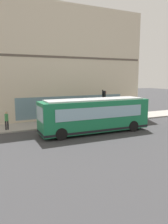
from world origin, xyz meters
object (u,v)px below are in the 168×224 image
Objects in this scene: pedestrian_near_building_entrance at (7,119)px; pedestrian_walking_along_curb at (130,107)px; newspaper_vending_box at (119,115)px; fire_hydrant at (119,113)px; city_bus_nearside at (95,115)px; traffic_light_near_corner at (104,100)px.

pedestrian_walking_along_curb is (1.80, -15.35, 0.06)m from pedestrian_near_building_entrance.
pedestrian_near_building_entrance is 0.95× the size of pedestrian_walking_along_curb.
pedestrian_walking_along_curb is 2.01× the size of newspaper_vending_box.
fire_hydrant is at bearing -33.17° from newspaper_vending_box.
city_bus_nearside is 8.53m from fire_hydrant.
newspaper_vending_box is (-1.93, 1.26, 0.09)m from fire_hydrant.
city_bus_nearside is 11.20× the size of newspaper_vending_box.
fire_hydrant is at bearing 92.54° from pedestrian_walking_along_curb.
city_bus_nearside is 5.58× the size of pedestrian_walking_along_curb.
pedestrian_near_building_entrance is (0.49, 10.04, -1.43)m from traffic_light_near_corner.
pedestrian_walking_along_curb is at bearing -56.16° from newspaper_vending_box.
traffic_light_near_corner is at bearing -40.63° from city_bus_nearside.
pedestrian_near_building_entrance is 1.90× the size of newspaper_vending_box.
pedestrian_near_building_entrance is at bearing 87.23° from traffic_light_near_corner.
city_bus_nearside is 6.36m from newspaper_vending_box.
newspaper_vending_box is at bearing -55.18° from city_bus_nearside.
city_bus_nearside is 2.91× the size of traffic_light_near_corner.
fire_hydrant is (2.21, -3.58, -2.06)m from traffic_light_near_corner.
pedestrian_walking_along_curb is (0.08, -1.73, 0.69)m from fire_hydrant.
newspaper_vending_box is at bearing 123.84° from pedestrian_walking_along_curb.
traffic_light_near_corner is 4.69× the size of fire_hydrant.
traffic_light_near_corner is 3.85× the size of newspaper_vending_box.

